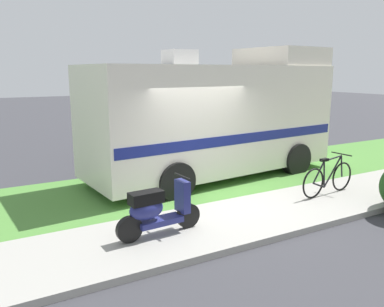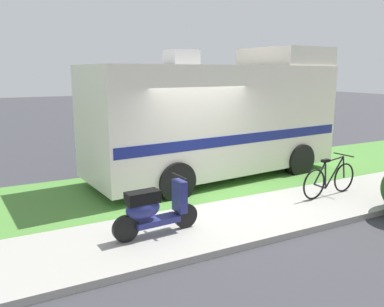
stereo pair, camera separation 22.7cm
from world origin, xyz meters
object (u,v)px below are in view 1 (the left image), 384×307
(motorhome_rv, at_px, (216,117))
(bicycle, at_px, (328,178))
(scooter, at_px, (157,209))
(pickup_truck_near, at_px, (187,124))

(motorhome_rv, relative_size, bicycle, 4.11)
(motorhome_rv, distance_m, bicycle, 3.27)
(motorhome_rv, xyz_separation_m, bicycle, (1.18, -2.83, -1.16))
(motorhome_rv, bearing_deg, bicycle, -67.41)
(scooter, distance_m, bicycle, 4.27)
(motorhome_rv, distance_m, pickup_truck_near, 4.12)
(bicycle, bearing_deg, motorhome_rv, 112.59)
(bicycle, height_order, pickup_truck_near, pickup_truck_near)
(motorhome_rv, xyz_separation_m, pickup_truck_near, (1.26, 3.86, -0.72))
(motorhome_rv, distance_m, scooter, 4.44)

